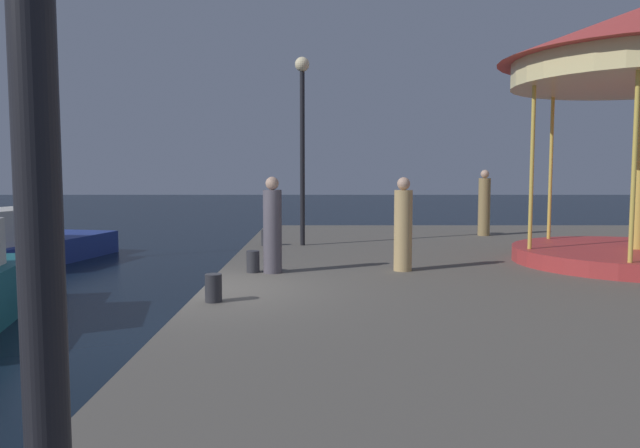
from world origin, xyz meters
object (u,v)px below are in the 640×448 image
(bollard_north, at_px, (252,262))
(bollard_center, at_px, (265,238))
(person_mid_promenade, at_px, (271,228))
(person_near_carousel, at_px, (402,227))
(lamp_post_mid_promenade, at_px, (301,119))
(person_far_corner, at_px, (483,205))
(sailboat_blue, at_px, (14,245))
(bollard_south, at_px, (212,288))

(bollard_north, xyz_separation_m, bollard_center, (-0.12, 4.07, 0.00))
(person_mid_promenade, height_order, person_near_carousel, person_mid_promenade)
(lamp_post_mid_promenade, relative_size, person_far_corner, 2.45)
(person_mid_promenade, distance_m, person_near_carousel, 2.43)
(sailboat_blue, bearing_deg, bollard_north, -38.44)
(sailboat_blue, xyz_separation_m, bollard_center, (7.09, -1.65, 0.40))
(person_near_carousel, bearing_deg, bollard_north, -175.79)
(person_far_corner, xyz_separation_m, person_near_carousel, (-3.20, -6.30, -0.08))
(bollard_north, relative_size, bollard_south, 1.00)
(bollard_north, bearing_deg, sailboat_blue, 141.56)
(bollard_north, bearing_deg, bollard_south, -96.34)
(lamp_post_mid_promenade, relative_size, person_mid_promenade, 2.65)
(bollard_south, relative_size, person_near_carousel, 0.23)
(bollard_center, bearing_deg, sailboat_blue, 166.89)
(person_far_corner, bearing_deg, lamp_post_mid_promenade, -155.66)
(sailboat_blue, bearing_deg, person_mid_promenade, -37.24)
(sailboat_blue, distance_m, person_near_carousel, 11.46)
(bollard_south, xyz_separation_m, person_far_corner, (6.26, 9.05, 0.69))
(person_near_carousel, bearing_deg, bollard_south, -138.03)
(sailboat_blue, relative_size, lamp_post_mid_promenade, 1.52)
(sailboat_blue, relative_size, person_near_carousel, 4.05)
(lamp_post_mid_promenade, bearing_deg, person_near_carousel, -63.33)
(bollard_center, bearing_deg, bollard_north, -88.32)
(person_mid_promenade, distance_m, person_far_corner, 8.62)
(bollard_north, distance_m, bollard_south, 2.57)
(person_mid_promenade, relative_size, person_far_corner, 0.93)
(lamp_post_mid_promenade, relative_size, person_near_carousel, 2.66)
(sailboat_blue, height_order, bollard_north, sailboat_blue)
(person_mid_promenade, xyz_separation_m, person_near_carousel, (2.42, 0.24, -0.01))
(bollard_center, bearing_deg, person_far_corner, 21.74)
(bollard_south, relative_size, person_far_corner, 0.21)
(bollard_center, distance_m, person_far_corner, 6.60)
(bollard_center, bearing_deg, person_near_carousel, -53.14)
(sailboat_blue, distance_m, bollard_north, 9.21)
(person_mid_promenade, bearing_deg, lamp_post_mid_promenade, 84.15)
(sailboat_blue, relative_size, bollard_center, 17.68)
(bollard_south, height_order, person_near_carousel, person_near_carousel)
(bollard_center, distance_m, bollard_south, 6.62)
(sailboat_blue, height_order, person_mid_promenade, sailboat_blue)
(bollard_center, relative_size, person_mid_promenade, 0.23)
(person_far_corner, distance_m, person_near_carousel, 7.06)
(bollard_center, bearing_deg, bollard_south, -91.42)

